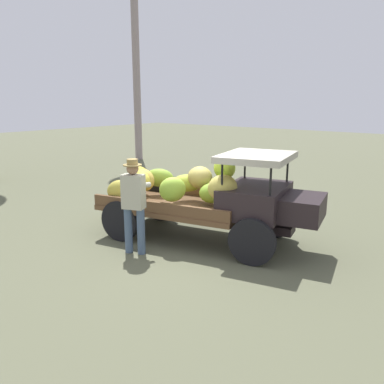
% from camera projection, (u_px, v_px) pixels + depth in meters
% --- Properties ---
extents(ground_plane, '(60.00, 60.00, 0.00)m').
position_uv_depth(ground_plane, '(198.00, 246.00, 7.83)').
color(ground_plane, '#5C5F46').
extents(truck, '(4.65, 2.56, 1.86)m').
position_uv_depth(truck, '(211.00, 197.00, 7.90)').
color(truck, black).
rests_on(truck, ground).
extents(farmer, '(0.56, 0.52, 1.80)m').
position_uv_depth(farmer, '(134.00, 200.00, 7.24)').
color(farmer, '#495E79').
rests_on(farmer, ground).
extents(wooden_crate, '(0.62, 0.69, 0.50)m').
position_uv_depth(wooden_crate, '(121.00, 207.00, 9.69)').
color(wooden_crate, olive).
rests_on(wooden_crate, ground).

